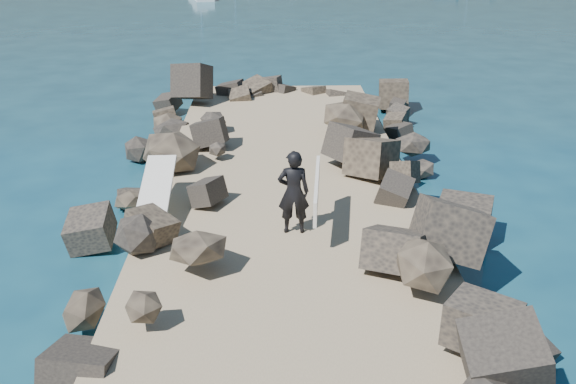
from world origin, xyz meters
name	(u,v)px	position (x,y,z in m)	size (l,w,h in m)	color
ground	(287,237)	(0.00, 0.00, 0.00)	(800.00, 800.00, 0.00)	#0F384C
jetty	(289,273)	(0.00, -2.00, 0.30)	(6.00, 26.00, 0.60)	#8C7759
riprap_left	(137,252)	(-2.90, -1.50, 0.50)	(2.60, 22.00, 1.00)	black
riprap_right	(439,248)	(2.90, -1.50, 0.50)	(2.60, 22.00, 1.00)	black
surfboard_resting	(157,194)	(-2.73, 0.02, 1.04)	(0.63, 2.51, 0.08)	white
surfer_with_board	(297,192)	(0.17, -0.90, 1.46)	(0.90, 2.11, 1.70)	black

